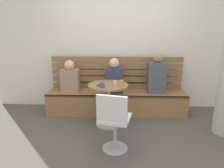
% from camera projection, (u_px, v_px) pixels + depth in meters
% --- Properties ---
extents(ground, '(8.00, 8.00, 0.00)m').
position_uv_depth(ground, '(115.00, 145.00, 2.97)').
color(ground, '#514C47').
extents(back_wall, '(5.20, 0.10, 2.90)m').
position_uv_depth(back_wall, '(117.00, 38.00, 4.17)').
color(back_wall, silver).
rests_on(back_wall, ground).
extents(booth_bench, '(2.70, 0.52, 0.44)m').
position_uv_depth(booth_bench, '(116.00, 102.00, 4.07)').
color(booth_bench, olive).
rests_on(booth_bench, ground).
extents(booth_backrest, '(2.65, 0.04, 0.66)m').
position_uv_depth(booth_backrest, '(117.00, 73.00, 4.16)').
color(booth_backrest, olive).
rests_on(booth_backrest, booth_bench).
extents(cafe_table, '(0.68, 0.68, 0.74)m').
position_uv_depth(cafe_table, '(108.00, 97.00, 3.49)').
color(cafe_table, '#ADADB2').
rests_on(cafe_table, ground).
extents(white_chair, '(0.48, 0.48, 0.85)m').
position_uv_depth(white_chair, '(114.00, 121.00, 2.71)').
color(white_chair, '#ADADB2').
rests_on(white_chair, ground).
extents(person_adult, '(0.34, 0.22, 0.78)m').
position_uv_depth(person_adult, '(157.00, 75.00, 3.89)').
color(person_adult, '#4C515B').
rests_on(person_adult, booth_bench).
extents(person_child_left, '(0.34, 0.22, 0.68)m').
position_uv_depth(person_child_left, '(114.00, 78.00, 3.90)').
color(person_child_left, '#333851').
rests_on(person_child_left, booth_bench).
extents(person_child_middle, '(0.34, 0.22, 0.63)m').
position_uv_depth(person_child_middle, '(70.00, 78.00, 3.95)').
color(person_child_middle, '#9E7F6B').
rests_on(person_child_middle, booth_bench).
extents(cup_espresso_small, '(0.06, 0.06, 0.05)m').
position_uv_depth(cup_espresso_small, '(115.00, 83.00, 3.44)').
color(cup_espresso_small, silver).
rests_on(cup_espresso_small, cafe_table).
extents(cup_mug_blue, '(0.08, 0.08, 0.09)m').
position_uv_depth(cup_mug_blue, '(102.00, 85.00, 3.22)').
color(cup_mug_blue, '#3D5B9E').
rests_on(cup_mug_blue, cafe_table).
extents(cup_tumbler_orange, '(0.07, 0.07, 0.10)m').
position_uv_depth(cup_tumbler_orange, '(122.00, 83.00, 3.31)').
color(cup_tumbler_orange, orange).
rests_on(cup_tumbler_orange, cafe_table).
extents(phone_on_table, '(0.16, 0.14, 0.01)m').
position_uv_depth(phone_on_table, '(101.00, 86.00, 3.34)').
color(phone_on_table, black).
rests_on(phone_on_table, cafe_table).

